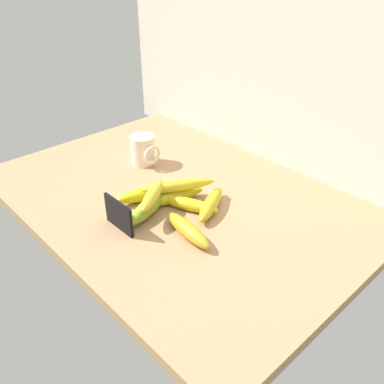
# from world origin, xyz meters

# --- Properties ---
(counter_top) EXTENTS (1.10, 0.76, 0.03)m
(counter_top) POSITION_xyz_m (0.00, 0.00, 0.01)
(counter_top) COLOR tan
(counter_top) RESTS_ON ground
(back_wall) EXTENTS (1.30, 0.02, 0.70)m
(back_wall) POSITION_xyz_m (0.00, 0.39, 0.35)
(back_wall) COLOR beige
(back_wall) RESTS_ON ground
(chalkboard_sign) EXTENTS (0.11, 0.02, 0.08)m
(chalkboard_sign) POSITION_xyz_m (0.02, -0.21, 0.07)
(chalkboard_sign) COLOR black
(chalkboard_sign) RESTS_ON counter_top
(coffee_mug) EXTENTS (0.09, 0.08, 0.10)m
(coffee_mug) POSITION_xyz_m (-0.23, 0.06, 0.08)
(coffee_mug) COLOR #EFDEC9
(coffee_mug) RESTS_ON counter_top
(banana_0) EXTENTS (0.16, 0.10, 0.04)m
(banana_0) POSITION_xyz_m (0.08, -0.02, 0.05)
(banana_0) COLOR yellow
(banana_0) RESTS_ON counter_top
(banana_1) EXTENTS (0.08, 0.18, 0.04)m
(banana_1) POSITION_xyz_m (0.02, -0.02, 0.05)
(banana_1) COLOR gold
(banana_1) RESTS_ON counter_top
(banana_2) EXTENTS (0.10, 0.21, 0.04)m
(banana_2) POSITION_xyz_m (-0.04, -0.06, 0.05)
(banana_2) COLOR yellow
(banana_2) RESTS_ON counter_top
(banana_3) EXTENTS (0.12, 0.17, 0.04)m
(banana_3) POSITION_xyz_m (0.12, 0.02, 0.05)
(banana_3) COLOR gold
(banana_3) RESTS_ON counter_top
(banana_4) EXTENTS (0.11, 0.19, 0.04)m
(banana_4) POSITION_xyz_m (0.02, -0.11, 0.05)
(banana_4) COLOR #8DAD2B
(banana_4) RESTS_ON counter_top
(banana_5) EXTENTS (0.18, 0.06, 0.04)m
(banana_5) POSITION_xyz_m (0.17, -0.11, 0.05)
(banana_5) COLOR #B4961F
(banana_5) RESTS_ON counter_top
(banana_6) EXTENTS (0.13, 0.20, 0.03)m
(banana_6) POSITION_xyz_m (0.03, -0.02, 0.08)
(banana_6) COLOR yellow
(banana_6) RESTS_ON banana_1
(banana_7) EXTENTS (0.11, 0.15, 0.03)m
(banana_7) POSITION_xyz_m (0.03, -0.11, 0.09)
(banana_7) COLOR gold
(banana_7) RESTS_ON banana_4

